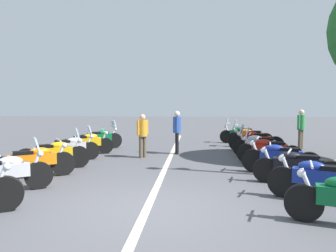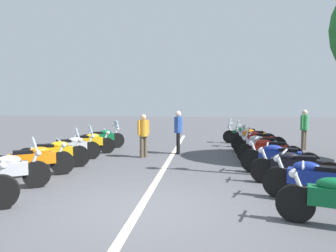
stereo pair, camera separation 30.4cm
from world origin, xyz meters
name	(u,v)px [view 2 (the right image)]	position (x,y,z in m)	size (l,w,h in m)	color
ground_plane	(139,209)	(0.00, 0.00, 0.00)	(80.00, 80.00, 0.00)	#4C4C51
lane_centre_stripe	(165,166)	(4.04, 0.00, 0.00)	(18.75, 0.16, 0.01)	beige
motorcycle_left_row_1	(1,171)	(0.81, 3.33, 0.47)	(1.29, 1.89, 1.21)	black
motorcycle_left_row_2	(33,160)	(2.16, 3.34, 0.46)	(1.35, 1.90, 1.01)	black
motorcycle_left_row_3	(54,153)	(3.32, 3.31, 0.48)	(1.12, 1.98, 1.22)	black
motorcycle_left_row_4	(72,147)	(4.68, 3.36, 0.46)	(1.17, 1.85, 1.20)	black
motorcycle_left_row_5	(89,143)	(6.06, 3.26, 0.45)	(1.04, 1.95, 0.99)	black
motorcycle_left_row_6	(102,138)	(7.45, 3.17, 0.48)	(1.35, 1.72, 1.22)	black
motorcycle_right_row_1	(315,180)	(0.77, -3.42, 0.46)	(0.98, 1.99, 1.01)	black
motorcycle_right_row_2	(294,167)	(2.13, -3.39, 0.45)	(0.82, 2.10, 0.99)	black
motorcycle_right_row_3	(279,158)	(3.26, -3.29, 0.47)	(0.90, 2.10, 1.01)	black
motorcycle_right_row_4	(268,150)	(4.69, -3.28, 0.47)	(0.83, 2.04, 1.21)	black
motorcycle_right_row_5	(260,145)	(5.97, -3.25, 0.46)	(0.94, 1.93, 1.20)	black
motorcycle_right_row_6	(257,141)	(7.31, -3.36, 0.47)	(1.00, 2.12, 1.01)	black
motorcycle_right_row_7	(252,137)	(8.62, -3.34, 0.47)	(0.81, 2.01, 1.22)	black
motorcycle_right_row_8	(244,134)	(9.96, -3.17, 0.47)	(0.87, 2.13, 1.21)	black
bystander_0	(143,132)	(5.55, 0.99, 0.92)	(0.44, 0.36, 1.58)	brown
bystander_1	(304,126)	(8.14, -5.42, 1.00)	(0.41, 0.39, 1.71)	brown
bystander_2	(178,129)	(6.51, -0.21, 0.98)	(0.53, 0.32, 1.68)	black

